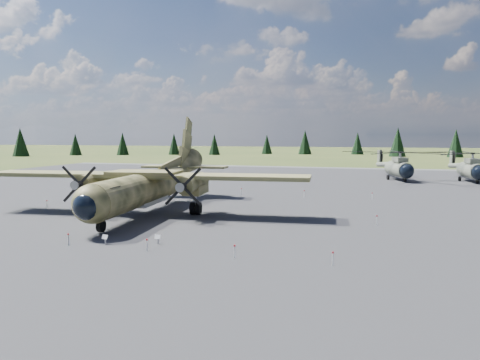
# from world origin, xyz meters

# --- Properties ---
(ground) EXTENTS (500.00, 500.00, 0.00)m
(ground) POSITION_xyz_m (0.00, 0.00, 0.00)
(ground) COLOR #525626
(ground) RESTS_ON ground
(apron) EXTENTS (120.00, 120.00, 0.04)m
(apron) POSITION_xyz_m (0.00, 10.00, 0.00)
(apron) COLOR #5E5F63
(apron) RESTS_ON ground
(transport_plane) EXTENTS (31.74, 28.72, 10.44)m
(transport_plane) POSITION_xyz_m (-5.10, 0.80, 3.00)
(transport_plane) COLOR #3C3C20
(transport_plane) RESTS_ON ground
(helicopter_near) EXTENTS (23.66, 24.42, 4.85)m
(helicopter_near) POSITION_xyz_m (20.04, 41.35, 3.44)
(helicopter_near) COLOR slate
(helicopter_near) RESTS_ON ground
(helicopter_mid) EXTENTS (21.12, 23.32, 4.79)m
(helicopter_mid) POSITION_xyz_m (31.15, 41.83, 3.40)
(helicopter_mid) COLOR slate
(helicopter_mid) RESTS_ON ground
(info_placard_left) EXTENTS (0.47, 0.26, 0.70)m
(info_placard_left) POSITION_xyz_m (-1.75, -12.52, 0.47)
(info_placard_left) COLOR gray
(info_placard_left) RESTS_ON ground
(info_placard_right) EXTENTS (0.44, 0.19, 0.68)m
(info_placard_right) POSITION_xyz_m (1.75, -11.41, 0.45)
(info_placard_right) COLOR gray
(info_placard_right) RESTS_ON ground
(barrier_fence) EXTENTS (33.12, 29.62, 0.85)m
(barrier_fence) POSITION_xyz_m (-0.46, -0.08, 0.51)
(barrier_fence) COLOR silver
(barrier_fence) RESTS_ON ground
(treeline) EXTENTS (291.52, 296.10, 10.88)m
(treeline) POSITION_xyz_m (2.87, 1.42, 4.72)
(treeline) COLOR black
(treeline) RESTS_ON ground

